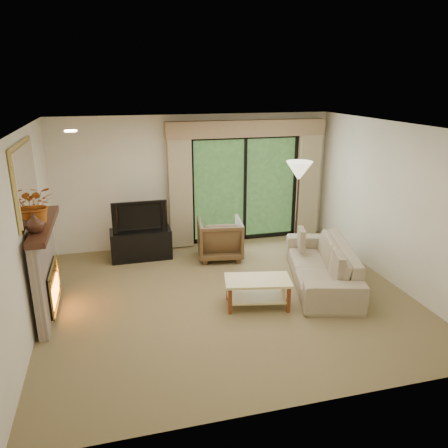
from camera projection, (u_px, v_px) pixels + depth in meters
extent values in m
plane|color=olive|center=(229.00, 297.00, 6.79)|extent=(5.50, 5.50, 0.00)
plane|color=white|center=(230.00, 127.00, 5.98)|extent=(5.50, 5.50, 0.00)
plane|color=#F0E1C8|center=(196.00, 181.00, 8.69)|extent=(5.00, 0.00, 5.00)
plane|color=#F0E1C8|center=(299.00, 294.00, 4.09)|extent=(5.00, 0.00, 5.00)
plane|color=#F0E1C8|center=(27.00, 233.00, 5.73)|extent=(0.00, 5.00, 5.00)
plane|color=#F0E1C8|center=(393.00, 204.00, 7.05)|extent=(0.00, 5.00, 5.00)
cube|color=tan|center=(180.00, 189.00, 8.49)|extent=(0.45, 0.18, 2.35)
cube|color=tan|center=(308.00, 181.00, 9.13)|extent=(0.45, 0.18, 2.35)
cube|color=#9A7A56|center=(247.00, 128.00, 8.48)|extent=(3.20, 0.24, 0.32)
cube|color=black|center=(141.00, 244.00, 8.22)|extent=(1.12, 0.51, 0.56)
imported|color=black|center=(139.00, 215.00, 8.04)|extent=(1.00, 0.14, 0.58)
imported|color=brown|center=(220.00, 238.00, 8.21)|extent=(0.91, 0.93, 0.75)
imported|color=tan|center=(322.00, 264.00, 7.17)|extent=(1.49, 2.45, 0.67)
cube|color=brown|center=(338.00, 267.00, 6.47)|extent=(0.22, 0.43, 0.41)
cube|color=brown|center=(301.00, 239.00, 7.69)|extent=(0.19, 0.37, 0.36)
imported|color=#3C1F14|center=(35.00, 223.00, 5.51)|extent=(0.31, 0.31, 0.25)
imported|color=#AB5115|center=(37.00, 205.00, 5.83)|extent=(0.47, 0.41, 0.52)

